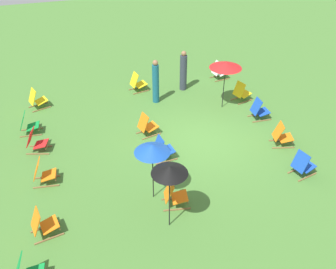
{
  "coord_description": "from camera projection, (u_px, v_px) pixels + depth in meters",
  "views": [
    {
      "loc": [
        -10.12,
        4.37,
        7.65
      ],
      "look_at": [
        0.0,
        1.2,
        0.5
      ],
      "focal_mm": 41.04,
      "sensor_mm": 36.0,
      "label": 1
    }
  ],
  "objects": [
    {
      "name": "ground_plane",
      "position": [
        201.0,
        141.0,
        13.37
      ],
      "size": [
        40.0,
        40.0,
        0.0
      ],
      "primitive_type": "plane",
      "color": "#477A33"
    },
    {
      "name": "deckchair_0",
      "position": [
        241.0,
        92.0,
        15.56
      ],
      "size": [
        0.66,
        0.86,
        0.83
      ],
      "rotation": [
        0.0,
        0.0,
        0.27
      ],
      "color": "olive",
      "rests_on": "ground"
    },
    {
      "name": "deckchair_2",
      "position": [
        43.0,
        173.0,
        11.34
      ],
      "size": [
        0.57,
        0.81,
        0.83
      ],
      "rotation": [
        0.0,
        0.0,
        -0.13
      ],
      "color": "olive",
      "rests_on": "ground"
    },
    {
      "name": "deckchair_3",
      "position": [
        303.0,
        165.0,
        11.66
      ],
      "size": [
        0.63,
        0.85,
        0.83
      ],
      "rotation": [
        0.0,
        0.0,
        0.22
      ],
      "color": "olive",
      "rests_on": "ground"
    },
    {
      "name": "deckchair_4",
      "position": [
        36.0,
        142.0,
        12.68
      ],
      "size": [
        0.67,
        0.86,
        0.83
      ],
      "rotation": [
        0.0,
        0.0,
        -0.29
      ],
      "color": "olive",
      "rests_on": "ground"
    },
    {
      "name": "deckchair_5",
      "position": [
        147.0,
        126.0,
        13.49
      ],
      "size": [
        0.65,
        0.85,
        0.83
      ],
      "rotation": [
        0.0,
        0.0,
        0.25
      ],
      "color": "olive",
      "rests_on": "ground"
    },
    {
      "name": "deckchair_6",
      "position": [
        37.0,
        100.0,
        15.06
      ],
      "size": [
        0.69,
        0.87,
        0.83
      ],
      "rotation": [
        0.0,
        0.0,
        0.31
      ],
      "color": "olive",
      "rests_on": "ground"
    },
    {
      "name": "deckchair_7",
      "position": [
        219.0,
        71.0,
        17.27
      ],
      "size": [
        0.57,
        0.82,
        0.83
      ],
      "rotation": [
        0.0,
        0.0,
        0.13
      ],
      "color": "olive",
      "rests_on": "ground"
    },
    {
      "name": "deckchair_8",
      "position": [
        138.0,
        83.0,
        16.28
      ],
      "size": [
        0.61,
        0.84,
        0.83
      ],
      "rotation": [
        0.0,
        0.0,
        0.19
      ],
      "color": "olive",
      "rests_on": "ground"
    },
    {
      "name": "deckchair_9",
      "position": [
        174.0,
        195.0,
        10.56
      ],
      "size": [
        0.61,
        0.83,
        0.83
      ],
      "rotation": [
        0.0,
        0.0,
        -0.18
      ],
      "color": "olive",
      "rests_on": "ground"
    },
    {
      "name": "deckchair_10",
      "position": [
        28.0,
        124.0,
        13.56
      ],
      "size": [
        0.55,
        0.8,
        0.83
      ],
      "rotation": [
        0.0,
        0.0,
        -0.1
      ],
      "color": "olive",
      "rests_on": "ground"
    },
    {
      "name": "deckchair_11",
      "position": [
        163.0,
        149.0,
        12.32
      ],
      "size": [
        0.56,
        0.81,
        0.83
      ],
      "rotation": [
        0.0,
        0.0,
        0.11
      ],
      "color": "olive",
      "rests_on": "ground"
    },
    {
      "name": "deckchair_12",
      "position": [
        282.0,
        136.0,
        12.97
      ],
      "size": [
        0.66,
        0.86,
        0.83
      ],
      "rotation": [
        0.0,
        0.0,
        -0.27
      ],
      "color": "olive",
      "rests_on": "ground"
    },
    {
      "name": "deckchair_13",
      "position": [
        259.0,
        110.0,
        14.39
      ],
      "size": [
        0.51,
        0.78,
        0.83
      ],
      "rotation": [
        0.0,
        0.0,
        -0.04
      ],
      "color": "olive",
      "rests_on": "ground"
    },
    {
      "name": "deckchair_14",
      "position": [
        43.0,
        224.0,
        9.67
      ],
      "size": [
        0.61,
        0.84,
        0.83
      ],
      "rotation": [
        0.0,
        0.0,
        0.19
      ],
      "color": "olive",
      "rests_on": "ground"
    },
    {
      "name": "umbrella_0",
      "position": [
        226.0,
        65.0,
        14.32
      ],
      "size": [
        1.23,
        1.23,
        1.92
      ],
      "color": "black",
      "rests_on": "ground"
    },
    {
      "name": "umbrella_1",
      "position": [
        152.0,
        149.0,
        10.08
      ],
      "size": [
        0.97,
        0.97,
        1.83
      ],
      "color": "black",
      "rests_on": "ground"
    },
    {
      "name": "umbrella_2",
      "position": [
        170.0,
        170.0,
        9.1
      ],
      "size": [
        0.91,
        0.91,
        1.98
      ],
      "color": "black",
      "rests_on": "ground"
    },
    {
      "name": "person_0",
      "position": [
        183.0,
        71.0,
        16.16
      ],
      "size": [
        0.35,
        0.35,
        1.73
      ],
      "rotation": [
        0.0,
        0.0,
        1.75
      ],
      "color": "#333847",
      "rests_on": "ground"
    },
    {
      "name": "person_1",
      "position": [
        156.0,
        82.0,
        15.21
      ],
      "size": [
        0.35,
        0.35,
        1.81
      ],
      "rotation": [
        0.0,
        0.0,
        2.76
      ],
      "color": "#195972",
      "rests_on": "ground"
    }
  ]
}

